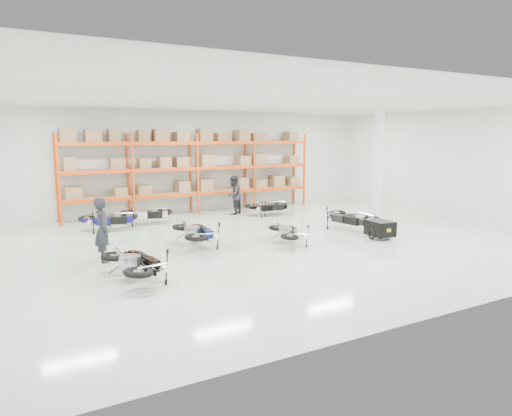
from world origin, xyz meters
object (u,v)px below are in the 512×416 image
moto_black_far_left (136,258)px  person_left (103,230)px  trailer (380,228)px  moto_back_a (108,216)px  moto_back_b (146,211)px  moto_touring_right (349,214)px  moto_back_c (268,204)px  person_back (234,195)px  moto_silver_left (289,229)px  moto_back_d (269,204)px  moto_blue_centre (196,228)px

moto_black_far_left → person_left: (-0.31, 2.25, 0.30)m
trailer → moto_back_a: 9.59m
moto_black_far_left → moto_back_b: 7.33m
moto_back_b → person_left: 5.37m
moto_touring_right → moto_back_c: (-1.02, 4.07, -0.09)m
moto_back_c → person_back: 1.59m
moto_silver_left → moto_back_c: size_ratio=0.98×
moto_back_d → moto_back_c: bearing=139.2°
moto_back_b → moto_black_far_left: bearing=-179.7°
moto_touring_right → person_left: (-8.64, -0.07, 0.29)m
moto_silver_left → person_left: person_left is taller
moto_back_d → person_left: bearing=121.8°
moto_blue_centre → moto_back_b: (-0.36, 4.43, -0.06)m
moto_silver_left → trailer: (3.14, -0.74, -0.15)m
trailer → person_back: size_ratio=0.86×
moto_silver_left → person_left: (-5.50, 0.79, 0.39)m
moto_touring_right → moto_back_b: bearing=135.2°
moto_silver_left → moto_back_c: bearing=-97.7°
moto_touring_right → moto_back_a: (-7.70, 4.12, -0.05)m
moto_back_a → moto_back_b: moto_back_a is taller
moto_black_far_left → moto_back_c: (7.30, 6.39, -0.08)m
moto_silver_left → moto_back_a: moto_back_a is taller
moto_black_far_left → moto_touring_right: 8.64m
trailer → moto_back_c: moto_back_c is taller
moto_silver_left → trailer: size_ratio=1.12×
moto_blue_centre → moto_back_b: size_ratio=1.11×
moto_blue_centre → moto_back_a: 4.30m
moto_silver_left → moto_back_d: 5.60m
trailer → person_left: 8.79m
moto_touring_right → person_left: size_ratio=1.10×
moto_back_b → trailer: bearing=-118.1°
moto_back_a → person_back: person_back is taller
trailer → person_left: bearing=173.9°
trailer → moto_black_far_left: bearing=-171.1°
trailer → person_left: person_left is taller
moto_black_far_left → trailer: (8.32, 0.72, -0.24)m
moto_touring_right → moto_back_d: moto_touring_right is taller
moto_blue_centre → moto_touring_right: moto_touring_right is taller
trailer → moto_silver_left: bearing=170.7°
moto_back_a → person_back: (5.54, 1.01, 0.30)m
moto_black_far_left → moto_back_c: 9.70m
moto_back_a → moto_back_d: size_ratio=1.14×
moto_silver_left → moto_blue_centre: bearing=-7.2°
moto_touring_right → person_back: size_ratio=1.15×
trailer → moto_back_c: (-1.02, 5.67, 0.16)m
moto_back_b → person_left: person_left is taller
moto_silver_left → moto_touring_right: moto_touring_right is taller
moto_silver_left → moto_back_b: moto_back_b is taller
moto_back_d → person_back: person_back is taller
moto_touring_right → moto_back_c: 4.20m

